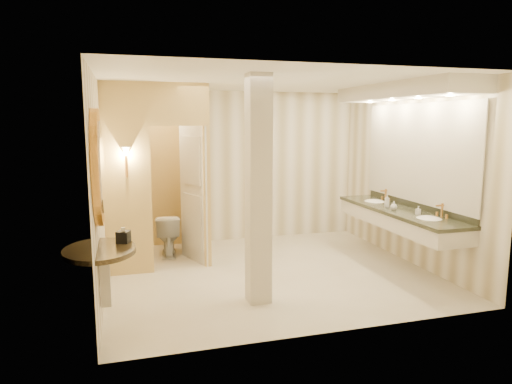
# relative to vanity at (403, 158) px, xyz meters

# --- Properties ---
(floor) EXTENTS (4.50, 4.50, 0.00)m
(floor) POSITION_rel_vanity_xyz_m (-1.98, 0.24, -1.63)
(floor) COLOR silver
(floor) RESTS_ON ground
(ceiling) EXTENTS (4.50, 4.50, 0.00)m
(ceiling) POSITION_rel_vanity_xyz_m (-1.98, 0.24, 1.07)
(ceiling) COLOR white
(ceiling) RESTS_ON wall_back
(wall_back) EXTENTS (4.50, 0.02, 2.70)m
(wall_back) POSITION_rel_vanity_xyz_m (-1.98, 2.24, -0.28)
(wall_back) COLOR white
(wall_back) RESTS_ON floor
(wall_front) EXTENTS (4.50, 0.02, 2.70)m
(wall_front) POSITION_rel_vanity_xyz_m (-1.98, -1.76, -0.28)
(wall_front) COLOR white
(wall_front) RESTS_ON floor
(wall_left) EXTENTS (0.02, 4.00, 2.70)m
(wall_left) POSITION_rel_vanity_xyz_m (-4.23, 0.24, -0.28)
(wall_left) COLOR white
(wall_left) RESTS_ON floor
(wall_right) EXTENTS (0.02, 4.00, 2.70)m
(wall_right) POSITION_rel_vanity_xyz_m (0.27, 0.24, -0.28)
(wall_right) COLOR white
(wall_right) RESTS_ON floor
(toilet_closet) EXTENTS (1.50, 1.55, 2.70)m
(toilet_closet) POSITION_rel_vanity_xyz_m (-3.10, 1.21, -0.24)
(toilet_closet) COLOR #EAC87A
(toilet_closet) RESTS_ON floor
(wall_sconce) EXTENTS (0.14, 0.14, 0.42)m
(wall_sconce) POSITION_rel_vanity_xyz_m (-3.90, 0.67, 0.10)
(wall_sconce) COLOR #B47C39
(wall_sconce) RESTS_ON toilet_closet
(vanity) EXTENTS (0.75, 2.77, 2.09)m
(vanity) POSITION_rel_vanity_xyz_m (0.00, 0.00, 0.00)
(vanity) COLOR beige
(vanity) RESTS_ON floor
(console_shelf) EXTENTS (0.91, 0.91, 1.90)m
(console_shelf) POSITION_rel_vanity_xyz_m (-4.19, -1.02, -0.29)
(console_shelf) COLOR black
(console_shelf) RESTS_ON floor
(pillar) EXTENTS (0.27, 0.27, 2.70)m
(pillar) POSITION_rel_vanity_xyz_m (-2.43, -0.73, -0.28)
(pillar) COLOR beige
(pillar) RESTS_ON floor
(tissue_box) EXTENTS (0.16, 0.16, 0.13)m
(tissue_box) POSITION_rel_vanity_xyz_m (-3.97, -0.86, -0.69)
(tissue_box) COLOR black
(tissue_box) RESTS_ON console_shelf
(toilet) EXTENTS (0.44, 0.70, 0.68)m
(toilet) POSITION_rel_vanity_xyz_m (-3.30, 1.52, -1.29)
(toilet) COLOR white
(toilet) RESTS_ON floor
(soap_bottle_a) EXTENTS (0.06, 0.06, 0.12)m
(soap_bottle_a) POSITION_rel_vanity_xyz_m (-0.02, -0.44, -0.69)
(soap_bottle_a) COLOR beige
(soap_bottle_a) RESTS_ON vanity
(soap_bottle_b) EXTENTS (0.13, 0.13, 0.13)m
(soap_bottle_b) POSITION_rel_vanity_xyz_m (-0.15, -0.04, -0.69)
(soap_bottle_b) COLOR silver
(soap_bottle_b) RESTS_ON vanity
(soap_bottle_c) EXTENTS (0.10, 0.10, 0.20)m
(soap_bottle_c) POSITION_rel_vanity_xyz_m (-0.13, 0.17, -0.65)
(soap_bottle_c) COLOR #C6B28C
(soap_bottle_c) RESTS_ON vanity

